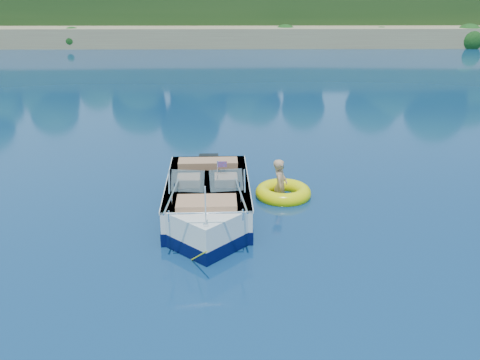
{
  "coord_description": "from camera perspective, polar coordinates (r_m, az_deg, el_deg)",
  "views": [
    {
      "loc": [
        -2.31,
        -7.86,
        5.27
      ],
      "look_at": [
        -2.18,
        3.68,
        0.85
      ],
      "focal_mm": 40.0,
      "sensor_mm": 36.0,
      "label": 1
    }
  ],
  "objects": [
    {
      "name": "motorboat",
      "position": [
        12.37,
        -3.45,
        -2.53
      ],
      "size": [
        2.05,
        5.41,
        1.8
      ],
      "rotation": [
        0.0,
        0.0,
        0.03
      ],
      "color": "silver",
      "rests_on": "ground"
    },
    {
      "name": "boy",
      "position": [
        13.72,
        4.28,
        -1.7
      ],
      "size": [
        0.49,
        0.84,
        1.56
      ],
      "primitive_type": "imported",
      "rotation": [
        0.0,
        -0.17,
        1.39
      ],
      "color": "tan",
      "rests_on": "ground"
    },
    {
      "name": "shoreline",
      "position": [
        71.8,
        1.3,
        17.51
      ],
      "size": [
        170.0,
        59.0,
        6.0
      ],
      "color": "#8D7252",
      "rests_on": "ground"
    },
    {
      "name": "ground",
      "position": [
        9.74,
        13.51,
        -12.45
      ],
      "size": [
        160.0,
        160.0,
        0.0
      ],
      "primitive_type": "plane",
      "color": "#091F43",
      "rests_on": "ground"
    },
    {
      "name": "tow_tube",
      "position": [
        13.67,
        4.62,
        -1.35
      ],
      "size": [
        1.66,
        1.66,
        0.38
      ],
      "rotation": [
        0.0,
        0.0,
        0.18
      ],
      "color": "#EEE404",
      "rests_on": "ground"
    }
  ]
}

